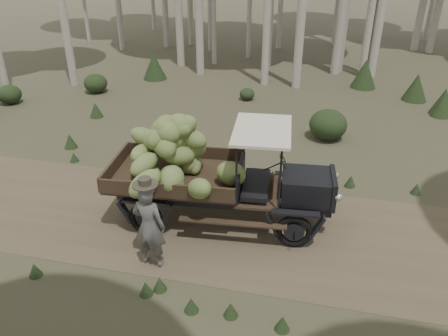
{
  "coord_description": "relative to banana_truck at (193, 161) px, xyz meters",
  "views": [
    {
      "loc": [
        1.83,
        -8.11,
        5.99
      ],
      "look_at": [
        -0.13,
        0.31,
        1.37
      ],
      "focal_mm": 35.0,
      "sensor_mm": 36.0,
      "label": 1
    }
  ],
  "objects": [
    {
      "name": "undergrowth",
      "position": [
        -0.38,
        0.04,
        -1.04
      ],
      "size": [
        22.72,
        24.27,
        1.32
      ],
      "color": "#233319",
      "rests_on": "ground"
    },
    {
      "name": "ground",
      "position": [
        0.81,
        -0.19,
        -1.53
      ],
      "size": [
        120.0,
        120.0,
        0.0
      ],
      "primitive_type": "plane",
      "color": "#473D2B",
      "rests_on": "ground"
    },
    {
      "name": "banana_truck",
      "position": [
        0.0,
        0.0,
        0.0
      ],
      "size": [
        5.32,
        2.7,
        2.64
      ],
      "rotation": [
        0.0,
        0.0,
        0.09
      ],
      "color": "black",
      "rests_on": "ground"
    },
    {
      "name": "dirt_track",
      "position": [
        0.81,
        -0.19,
        -1.53
      ],
      "size": [
        70.0,
        4.0,
        0.01
      ],
      "primitive_type": "cube",
      "color": "brown",
      "rests_on": "ground"
    },
    {
      "name": "farmer",
      "position": [
        -0.39,
        -1.79,
        -0.57
      ],
      "size": [
        0.71,
        0.54,
        2.02
      ],
      "rotation": [
        0.0,
        0.0,
        3.05
      ],
      "color": "#4E4C47",
      "rests_on": "ground"
    }
  ]
}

